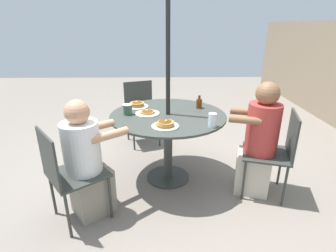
{
  "coord_description": "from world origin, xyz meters",
  "views": [
    {
      "loc": [
        2.57,
        -0.06,
        1.63
      ],
      "look_at": [
        0.0,
        0.0,
        0.63
      ],
      "focal_mm": 28.0,
      "sensor_mm": 36.0,
      "label": 1
    }
  ],
  "objects_px": {
    "diner_south": "(87,164)",
    "pancake_plate_b": "(165,125)",
    "syrup_bottle": "(199,103)",
    "patio_chair_south": "(67,171)",
    "patio_chair_east": "(141,108)",
    "pancake_plate_c": "(148,113)",
    "patio_chair_north": "(276,149)",
    "diner_north": "(258,143)",
    "coffee_cup": "(128,109)",
    "patio_table": "(168,126)",
    "drinking_glass_a": "(212,120)",
    "pancake_plate_a": "(137,105)"
  },
  "relations": [
    {
      "from": "diner_south",
      "to": "drinking_glass_a",
      "type": "relative_size",
      "value": 8.49
    },
    {
      "from": "pancake_plate_a",
      "to": "coffee_cup",
      "type": "bearing_deg",
      "value": -16.04
    },
    {
      "from": "patio_chair_east",
      "to": "pancake_plate_b",
      "type": "bearing_deg",
      "value": 83.91
    },
    {
      "from": "patio_table",
      "to": "drinking_glass_a",
      "type": "height_order",
      "value": "drinking_glass_a"
    },
    {
      "from": "patio_chair_east",
      "to": "diner_north",
      "type": "bearing_deg",
      "value": 114.34
    },
    {
      "from": "drinking_glass_a",
      "to": "coffee_cup",
      "type": "bearing_deg",
      "value": -114.29
    },
    {
      "from": "pancake_plate_a",
      "to": "patio_chair_north",
      "type": "bearing_deg",
      "value": 67.58
    },
    {
      "from": "diner_north",
      "to": "patio_table",
      "type": "bearing_deg",
      "value": 90.0
    },
    {
      "from": "patio_chair_north",
      "to": "patio_chair_south",
      "type": "distance_m",
      "value": 1.93
    },
    {
      "from": "patio_chair_north",
      "to": "coffee_cup",
      "type": "relative_size",
      "value": 8.02
    },
    {
      "from": "pancake_plate_a",
      "to": "patio_chair_south",
      "type": "bearing_deg",
      "value": -28.48
    },
    {
      "from": "pancake_plate_b",
      "to": "pancake_plate_a",
      "type": "bearing_deg",
      "value": -153.33
    },
    {
      "from": "coffee_cup",
      "to": "drinking_glass_a",
      "type": "distance_m",
      "value": 0.89
    },
    {
      "from": "patio_chair_east",
      "to": "coffee_cup",
      "type": "relative_size",
      "value": 8.02
    },
    {
      "from": "diner_north",
      "to": "diner_south",
      "type": "height_order",
      "value": "diner_north"
    },
    {
      "from": "patio_chair_north",
      "to": "drinking_glass_a",
      "type": "bearing_deg",
      "value": 111.26
    },
    {
      "from": "patio_chair_south",
      "to": "patio_chair_east",
      "type": "bearing_deg",
      "value": 125.53
    },
    {
      "from": "patio_chair_east",
      "to": "diner_south",
      "type": "relative_size",
      "value": 0.8
    },
    {
      "from": "patio_chair_south",
      "to": "syrup_bottle",
      "type": "height_order",
      "value": "syrup_bottle"
    },
    {
      "from": "pancake_plate_b",
      "to": "diner_south",
      "type": "bearing_deg",
      "value": -72.5
    },
    {
      "from": "patio_chair_east",
      "to": "drinking_glass_a",
      "type": "xyz_separation_m",
      "value": [
        1.39,
        0.76,
        0.32
      ]
    },
    {
      "from": "patio_table",
      "to": "pancake_plate_c",
      "type": "relative_size",
      "value": 4.79
    },
    {
      "from": "syrup_bottle",
      "to": "drinking_glass_a",
      "type": "relative_size",
      "value": 1.13
    },
    {
      "from": "coffee_cup",
      "to": "syrup_bottle",
      "type": "bearing_deg",
      "value": 104.85
    },
    {
      "from": "patio_chair_north",
      "to": "coffee_cup",
      "type": "xyz_separation_m",
      "value": [
        -0.31,
        -1.46,
        0.31
      ]
    },
    {
      "from": "syrup_bottle",
      "to": "coffee_cup",
      "type": "relative_size",
      "value": 1.33
    },
    {
      "from": "diner_south",
      "to": "pancake_plate_b",
      "type": "xyz_separation_m",
      "value": [
        -0.22,
        0.68,
        0.28
      ]
    },
    {
      "from": "syrup_bottle",
      "to": "coffee_cup",
      "type": "distance_m",
      "value": 0.79
    },
    {
      "from": "diner_north",
      "to": "drinking_glass_a",
      "type": "distance_m",
      "value": 0.57
    },
    {
      "from": "pancake_plate_a",
      "to": "pancake_plate_b",
      "type": "xyz_separation_m",
      "value": [
        0.61,
        0.31,
        -0.0
      ]
    },
    {
      "from": "diner_north",
      "to": "coffee_cup",
      "type": "xyz_separation_m",
      "value": [
        -0.26,
        -1.3,
        0.28
      ]
    },
    {
      "from": "patio_chair_east",
      "to": "patio_chair_south",
      "type": "relative_size",
      "value": 1.0
    },
    {
      "from": "pancake_plate_c",
      "to": "syrup_bottle",
      "type": "xyz_separation_m",
      "value": [
        -0.19,
        0.56,
        0.04
      ]
    },
    {
      "from": "pancake_plate_a",
      "to": "pancake_plate_c",
      "type": "distance_m",
      "value": 0.28
    },
    {
      "from": "pancake_plate_c",
      "to": "patio_chair_north",
      "type": "bearing_deg",
      "value": 75.47
    },
    {
      "from": "patio_chair_south",
      "to": "diner_south",
      "type": "height_order",
      "value": "diner_south"
    },
    {
      "from": "patio_chair_east",
      "to": "pancake_plate_b",
      "type": "relative_size",
      "value": 3.47
    },
    {
      "from": "patio_table",
      "to": "syrup_bottle",
      "type": "bearing_deg",
      "value": 120.17
    },
    {
      "from": "diner_north",
      "to": "patio_chair_north",
      "type": "bearing_deg",
      "value": -90.0
    },
    {
      "from": "diner_north",
      "to": "pancake_plate_c",
      "type": "bearing_deg",
      "value": 92.49
    },
    {
      "from": "patio_chair_east",
      "to": "coffee_cup",
      "type": "distance_m",
      "value": 1.07
    },
    {
      "from": "pancake_plate_b",
      "to": "coffee_cup",
      "type": "distance_m",
      "value": 0.52
    },
    {
      "from": "patio_chair_north",
      "to": "syrup_bottle",
      "type": "xyz_separation_m",
      "value": [
        -0.52,
        -0.69,
        0.31
      ]
    },
    {
      "from": "diner_south",
      "to": "drinking_glass_a",
      "type": "height_order",
      "value": "diner_south"
    },
    {
      "from": "pancake_plate_a",
      "to": "syrup_bottle",
      "type": "relative_size",
      "value": 1.74
    },
    {
      "from": "patio_chair_north",
      "to": "pancake_plate_c",
      "type": "xyz_separation_m",
      "value": [
        -0.33,
        -1.26,
        0.27
      ]
    },
    {
      "from": "coffee_cup",
      "to": "patio_chair_south",
      "type": "bearing_deg",
      "value": -32.58
    },
    {
      "from": "patio_chair_south",
      "to": "syrup_bottle",
      "type": "xyz_separation_m",
      "value": [
        -0.88,
        1.2,
        0.31
      ]
    },
    {
      "from": "diner_south",
      "to": "syrup_bottle",
      "type": "bearing_deg",
      "value": 87.4
    },
    {
      "from": "syrup_bottle",
      "to": "drinking_glass_a",
      "type": "height_order",
      "value": "syrup_bottle"
    }
  ]
}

